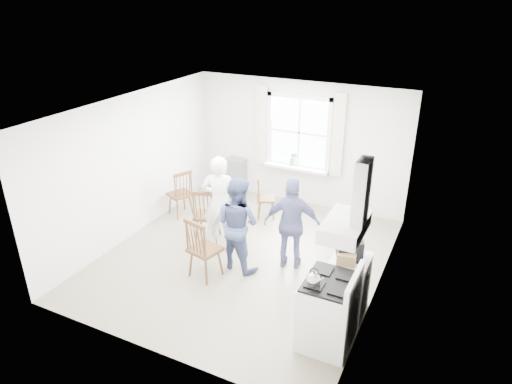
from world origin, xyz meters
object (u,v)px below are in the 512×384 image
at_px(gas_stove, 329,311).
at_px(stereo_stack, 350,248).
at_px(windsor_chair_b, 199,243).
at_px(windsor_chair_c, 182,189).
at_px(person_left, 220,203).
at_px(person_mid, 238,224).
at_px(low_cabinet, 349,285).
at_px(windsor_chair_a, 205,210).
at_px(person_right, 292,224).

height_order(gas_stove, stereo_stack, stereo_stack).
relative_size(windsor_chair_b, windsor_chair_c, 1.07).
distance_m(stereo_stack, windsor_chair_b, 2.32).
height_order(windsor_chair_c, person_left, person_left).
xyz_separation_m(stereo_stack, person_mid, (-1.91, 0.37, -0.25)).
bearing_deg(person_left, person_mid, 125.41).
bearing_deg(gas_stove, windsor_chair_b, 167.96).
distance_m(windsor_chair_b, person_left, 1.07).
height_order(person_left, person_mid, person_left).
bearing_deg(stereo_stack, windsor_chair_c, 158.51).
height_order(stereo_stack, person_mid, person_mid).
bearing_deg(low_cabinet, windsor_chair_a, 163.97).
distance_m(gas_stove, windsor_chair_a, 3.16).
height_order(low_cabinet, windsor_chair_c, windsor_chair_c).
distance_m(gas_stove, low_cabinet, 0.70).
bearing_deg(person_mid, windsor_chair_c, -19.76).
xyz_separation_m(windsor_chair_c, person_right, (2.63, -0.72, 0.18)).
bearing_deg(gas_stove, windsor_chair_c, 149.74).
bearing_deg(low_cabinet, windsor_chair_b, -174.51).
relative_size(low_cabinet, person_mid, 0.57).
bearing_deg(windsor_chair_c, person_mid, -31.03).
bearing_deg(gas_stove, person_right, 126.92).
bearing_deg(person_left, person_right, 160.20).
relative_size(windsor_chair_b, person_mid, 0.67).
xyz_separation_m(low_cabinet, windsor_chair_a, (-2.84, 0.82, 0.18)).
relative_size(stereo_stack, windsor_chair_c, 0.42).
distance_m(stereo_stack, windsor_chair_a, 2.96).
distance_m(windsor_chair_c, person_left, 1.44).
bearing_deg(stereo_stack, gas_stove, -92.97).
bearing_deg(gas_stove, windsor_chair_a, 151.32).
relative_size(stereo_stack, windsor_chair_a, 0.41).
distance_m(gas_stove, windsor_chair_c, 4.30).
relative_size(windsor_chair_b, person_right, 0.67).
bearing_deg(windsor_chair_a, windsor_chair_b, -62.91).
xyz_separation_m(low_cabinet, person_mid, (-1.94, 0.36, 0.34)).
height_order(low_cabinet, person_mid, person_mid).
height_order(gas_stove, windsor_chair_c, gas_stove).
xyz_separation_m(windsor_chair_b, person_right, (1.15, 0.97, 0.14)).
height_order(gas_stove, person_mid, person_mid).
relative_size(stereo_stack, person_mid, 0.26).
relative_size(gas_stove, person_left, 0.65).
height_order(low_cabinet, stereo_stack, stereo_stack).
xyz_separation_m(gas_stove, person_left, (-2.46, 1.50, 0.37)).
height_order(low_cabinet, person_left, person_left).
distance_m(low_cabinet, person_left, 2.68).
bearing_deg(stereo_stack, person_mid, 169.06).
xyz_separation_m(windsor_chair_b, person_left, (-0.22, 1.02, 0.21)).
xyz_separation_m(low_cabinet, windsor_chair_b, (-2.31, -0.22, 0.19)).
relative_size(windsor_chair_c, person_right, 0.63).
xyz_separation_m(windsor_chair_a, windsor_chair_c, (-0.94, 0.65, -0.03)).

